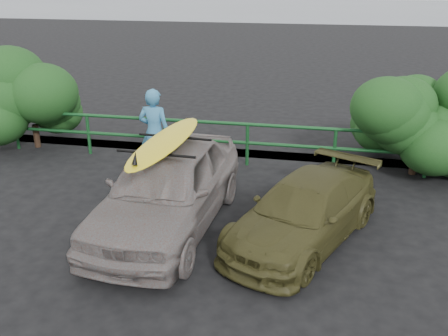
# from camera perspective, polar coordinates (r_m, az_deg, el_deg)

# --- Properties ---
(ground) EXTENTS (80.00, 80.00, 0.00)m
(ground) POSITION_cam_1_polar(r_m,az_deg,el_deg) (7.79, -10.78, -12.22)
(ground) COLOR black
(ocean) EXTENTS (200.00, 200.00, 0.00)m
(ocean) POSITION_cam_1_polar(r_m,az_deg,el_deg) (66.14, 9.54, 17.54)
(ocean) COLOR slate
(ocean) RESTS_ON ground
(guardrail) EXTENTS (14.00, 0.08, 1.04)m
(guardrail) POSITION_cam_1_polar(r_m,az_deg,el_deg) (11.87, -2.10, 3.05)
(guardrail) COLOR #154B21
(guardrail) RESTS_ON ground
(shrub_left) EXTENTS (3.20, 2.40, 2.33)m
(shrub_left) POSITION_cam_1_polar(r_m,az_deg,el_deg) (13.93, -21.48, 7.11)
(shrub_left) COLOR #1C481A
(shrub_left) RESTS_ON ground
(shrub_right) EXTENTS (3.20, 2.40, 2.15)m
(shrub_right) POSITION_cam_1_polar(r_m,az_deg,el_deg) (12.11, 22.21, 4.56)
(shrub_right) COLOR #1C481A
(shrub_right) RESTS_ON ground
(sedan) EXTENTS (2.05, 4.55, 1.52)m
(sedan) POSITION_cam_1_polar(r_m,az_deg,el_deg) (8.80, -6.46, -2.19)
(sedan) COLOR slate
(sedan) RESTS_ON ground
(olive_vehicle) EXTENTS (2.90, 3.99, 1.07)m
(olive_vehicle) POSITION_cam_1_polar(r_m,az_deg,el_deg) (8.49, 9.12, -4.94)
(olive_vehicle) COLOR #3E3B1B
(olive_vehicle) RESTS_ON ground
(man) EXTENTS (0.74, 0.51, 1.96)m
(man) POSITION_cam_1_polar(r_m,az_deg,el_deg) (11.12, -7.94, 4.05)
(man) COLOR teal
(man) RESTS_ON ground
(roof_rack) EXTENTS (1.41, 1.03, 0.05)m
(roof_rack) POSITION_cam_1_polar(r_m,az_deg,el_deg) (8.52, -6.68, 2.63)
(roof_rack) COLOR black
(roof_rack) RESTS_ON sedan
(surfboard) EXTENTS (0.79, 3.01, 0.09)m
(surfboard) POSITION_cam_1_polar(r_m,az_deg,el_deg) (8.50, -6.69, 3.05)
(surfboard) COLOR yellow
(surfboard) RESTS_ON roof_rack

